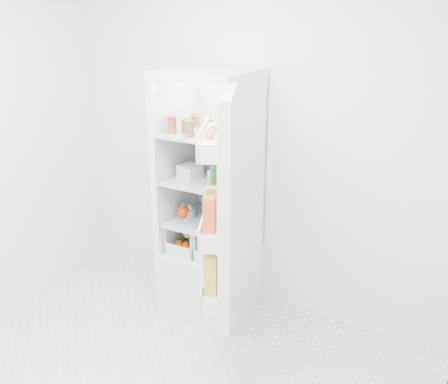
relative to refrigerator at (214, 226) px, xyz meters
The scene contains 21 objects.
room_walls 1.57m from the refrigerator, 80.89° to the right, with size 3.02×3.02×2.61m.
refrigerator is the anchor object (origin of this frame).
shelf_low 0.10m from the refrigerator, 90.00° to the right, with size 0.49×0.53×0.01m, color #A7B5C4.
shelf_mid 0.39m from the refrigerator, 90.00° to the right, with size 0.49×0.53×0.01m, color #A7B5C4.
shelf_top 0.72m from the refrigerator, 90.00° to the right, with size 0.49×0.53×0.01m, color #A7B5C4.
crisper_left 0.15m from the refrigerator, 152.98° to the right, with size 0.23×0.46×0.22m, color silver, non-canonical shape.
crisper_right 0.15m from the refrigerator, 27.02° to the right, with size 0.23×0.46×0.22m, color silver, non-canonical shape.
condiment_jars 0.78m from the refrigerator, 98.98° to the right, with size 0.46×0.32×0.08m.
squeeze_bottle 0.83m from the refrigerator, 20.73° to the right, with size 0.05×0.05×0.16m, color white.
tub_white 0.47m from the refrigerator, 138.72° to the right, with size 0.14×0.14×0.09m, color silver.
tub_cream 0.44m from the refrigerator, 31.78° to the right, with size 0.12×0.12×0.07m, color white.
tin_red 0.48m from the refrigerator, 39.48° to the right, with size 0.09×0.09×0.06m, color red.
foil_tray 0.43m from the refrigerator, 131.83° to the left, with size 0.14×0.11×0.04m, color silver.
tub_green 0.47m from the refrigerator, 16.44° to the left, with size 0.10×0.15×0.08m, color #397F4D.
red_cabbage 0.18m from the refrigerator, 23.80° to the left, with size 0.17×0.17×0.17m, color #62215D.
bell_pepper 0.26m from the refrigerator, 138.29° to the right, with size 0.10×0.10×0.10m, color red.
mushroom_bowl 0.23m from the refrigerator, 146.98° to the right, with size 0.14×0.14×0.06m, color #7DA0BB.
salad_bag 0.34m from the refrigerator, 58.26° to the right, with size 0.12×0.12×0.12m, color #A0BA8B.
citrus_pile 0.18m from the refrigerator, 136.53° to the right, with size 0.20×0.24×0.16m.
veg_pile 0.18m from the refrigerator, 26.82° to the right, with size 0.16×0.30×0.10m.
fridge_door 0.86m from the refrigerator, 55.03° to the right, with size 0.38×0.57×1.30m.
Camera 1 is at (1.50, -1.63, 2.19)m, focal length 40.00 mm.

